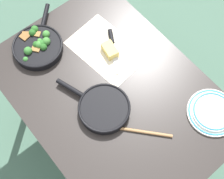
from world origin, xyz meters
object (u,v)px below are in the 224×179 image
(wooden_spoon, at_px, (125,129))
(skillet_eggs, at_px, (104,108))
(grater_knife, at_px, (113,45))
(skillet_broccoli, at_px, (38,45))
(cheese_block, at_px, (110,50))
(dinner_plate_stack, at_px, (213,112))

(wooden_spoon, bearing_deg, skillet_eggs, -34.66)
(grater_knife, bearing_deg, skillet_broccoli, -97.41)
(wooden_spoon, relative_size, cheese_block, 2.87)
(dinner_plate_stack, bearing_deg, cheese_block, -164.10)
(cheese_block, distance_m, dinner_plate_stack, 0.60)
(skillet_eggs, bearing_deg, skillet_broccoli, -12.95)
(skillet_broccoli, distance_m, dinner_plate_stack, 0.95)
(wooden_spoon, bearing_deg, skillet_broccoli, -35.98)
(skillet_eggs, height_order, cheese_block, skillet_eggs)
(skillet_broccoli, relative_size, wooden_spoon, 1.18)
(wooden_spoon, height_order, cheese_block, cheese_block)
(cheese_block, height_order, dinner_plate_stack, cheese_block)
(skillet_eggs, height_order, dinner_plate_stack, skillet_eggs)
(grater_knife, bearing_deg, dinner_plate_stack, 42.07)
(skillet_broccoli, xyz_separation_m, grater_knife, (0.24, 0.31, -0.02))
(cheese_block, bearing_deg, skillet_broccoli, -133.61)
(wooden_spoon, distance_m, grater_knife, 0.47)
(skillet_broccoli, bearing_deg, wooden_spoon, -128.92)
(skillet_eggs, relative_size, cheese_block, 3.92)
(skillet_eggs, xyz_separation_m, grater_knife, (-0.25, 0.27, -0.02))
(skillet_eggs, distance_m, wooden_spoon, 0.14)
(wooden_spoon, height_order, grater_knife, grater_knife)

